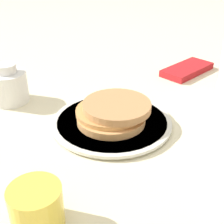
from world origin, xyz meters
TOP-DOWN VIEW (x-y plane):
  - ground_plane at (0.00, 0.00)m, footprint 4.00×4.00m
  - plate at (0.01, 0.02)m, footprint 0.27×0.27m
  - pancake_stack at (0.01, 0.02)m, footprint 0.17×0.16m
  - juice_glass at (0.24, 0.22)m, footprint 0.08×0.08m
  - cream_jug at (0.19, -0.21)m, footprint 0.09×0.09m
  - napkin at (-0.34, -0.15)m, footprint 0.20×0.13m

SIDE VIEW (x-z plane):
  - ground_plane at x=0.00m, z-range 0.00..0.00m
  - plate at x=0.01m, z-range 0.00..0.01m
  - napkin at x=-0.34m, z-range 0.00..0.02m
  - pancake_stack at x=0.01m, z-range 0.01..0.05m
  - juice_glass at x=0.24m, z-range 0.00..0.07m
  - cream_jug at x=0.19m, z-range -0.01..0.09m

